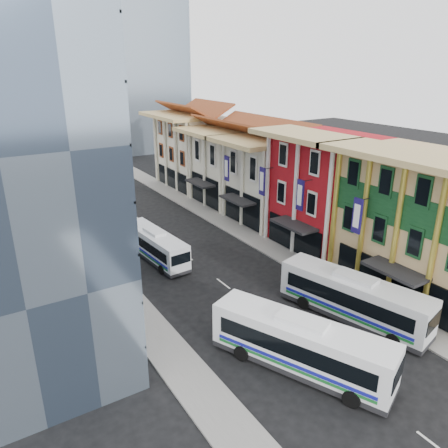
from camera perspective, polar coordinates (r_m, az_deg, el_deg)
ground at (r=30.37m, az=15.97°, el=-18.93°), size 200.00×200.00×0.00m
sidewalk_right at (r=49.44m, az=3.98°, el=-1.96°), size 3.00×90.00×0.15m
sidewalk_left at (r=42.56m, az=-15.05°, el=-6.53°), size 3.00×90.00×0.15m
shophouse_tan at (r=40.28m, az=25.15°, el=-0.22°), size 8.00×14.00×12.00m
shophouse_red at (r=47.35m, az=13.15°, el=4.12°), size 8.00×10.00×12.00m
shophouse_cream_near at (r=54.44m, az=6.04°, el=5.57°), size 8.00×9.00×10.00m
shophouse_cream_mid at (r=61.55m, az=0.87°, el=7.42°), size 8.00×9.00×10.00m
shophouse_cream_far at (r=70.29m, az=-3.85°, el=9.44°), size 8.00×12.00×11.00m
bus_left_near at (r=29.36m, az=9.97°, el=-15.18°), size 7.42×12.16×3.86m
bus_left_far at (r=44.45m, az=-8.98°, el=-2.68°), size 3.11×10.19×3.22m
bus_right at (r=35.41m, az=16.55°, el=-9.14°), size 5.62×12.21×3.81m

